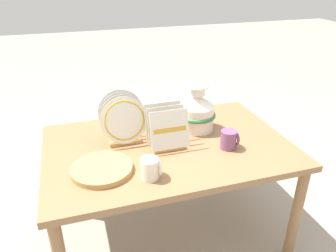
% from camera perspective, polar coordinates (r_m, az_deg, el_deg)
% --- Properties ---
extents(ground_plane, '(14.00, 14.00, 0.00)m').
position_cam_1_polar(ground_plane, '(2.17, 0.00, -17.83)').
color(ground_plane, gray).
extents(display_table, '(1.31, 0.86, 0.63)m').
position_cam_1_polar(display_table, '(1.82, 0.00, -5.02)').
color(display_table, olive).
rests_on(display_table, ground_plane).
extents(ceramic_vase, '(0.22, 0.22, 0.28)m').
position_cam_1_polar(ceramic_vase, '(1.90, 5.09, 2.61)').
color(ceramic_vase, white).
rests_on(ceramic_vase, display_table).
extents(dish_rack_round_plates, '(0.25, 0.18, 0.27)m').
position_cam_1_polar(dish_rack_round_plates, '(1.77, -7.82, 0.86)').
color(dish_rack_round_plates, tan).
rests_on(dish_rack_round_plates, display_table).
extents(dish_rack_square_plates, '(0.20, 0.17, 0.22)m').
position_cam_1_polar(dish_rack_square_plates, '(1.72, -0.24, -1.10)').
color(dish_rack_square_plates, tan).
rests_on(dish_rack_square_plates, display_table).
extents(wicker_charger_stack, '(0.29, 0.29, 0.03)m').
position_cam_1_polar(wicker_charger_stack, '(1.59, -11.47, -7.34)').
color(wicker_charger_stack, tan).
rests_on(wicker_charger_stack, display_table).
extents(mug_plum_glaze, '(0.09, 0.08, 0.10)m').
position_cam_1_polar(mug_plum_glaze, '(1.75, 10.61, -2.31)').
color(mug_plum_glaze, '#7A4770').
rests_on(mug_plum_glaze, display_table).
extents(mug_cream_glaze, '(0.09, 0.08, 0.10)m').
position_cam_1_polar(mug_cream_glaze, '(1.49, -2.96, -7.40)').
color(mug_cream_glaze, silver).
rests_on(mug_cream_glaze, display_table).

